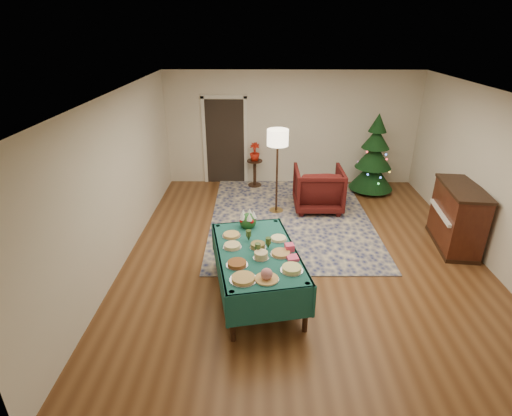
{
  "coord_description": "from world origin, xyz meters",
  "views": [
    {
      "loc": [
        -0.72,
        -5.97,
        3.62
      ],
      "look_at": [
        -0.8,
        -0.16,
        0.94
      ],
      "focal_mm": 28.0,
      "sensor_mm": 36.0,
      "label": 1
    }
  ],
  "objects_px": {
    "floor_lamp": "(278,143)",
    "piano": "(457,218)",
    "armchair": "(318,187)",
    "christmas_tree": "(374,158)",
    "gift_box": "(289,247)",
    "side_table": "(255,174)",
    "buffet_table": "(257,260)",
    "potted_plant": "(255,156)"
  },
  "relations": [
    {
      "from": "floor_lamp",
      "to": "buffet_table",
      "type": "bearing_deg",
      "value": -97.36
    },
    {
      "from": "gift_box",
      "to": "piano",
      "type": "distance_m",
      "value": 3.38
    },
    {
      "from": "potted_plant",
      "to": "side_table",
      "type": "bearing_deg",
      "value": 104.04
    },
    {
      "from": "buffet_table",
      "to": "potted_plant",
      "type": "relative_size",
      "value": 4.91
    },
    {
      "from": "gift_box",
      "to": "potted_plant",
      "type": "distance_m",
      "value": 4.38
    },
    {
      "from": "buffet_table",
      "to": "floor_lamp",
      "type": "xyz_separation_m",
      "value": [
        0.38,
        2.9,
        0.9
      ]
    },
    {
      "from": "floor_lamp",
      "to": "potted_plant",
      "type": "relative_size",
      "value": 4.13
    },
    {
      "from": "armchair",
      "to": "buffet_table",
      "type": "bearing_deg",
      "value": 67.24
    },
    {
      "from": "armchair",
      "to": "floor_lamp",
      "type": "distance_m",
      "value": 1.33
    },
    {
      "from": "christmas_tree",
      "to": "piano",
      "type": "xyz_separation_m",
      "value": [
        0.83,
        -2.56,
        -0.28
      ]
    },
    {
      "from": "buffet_table",
      "to": "potted_plant",
      "type": "height_order",
      "value": "potted_plant"
    },
    {
      "from": "buffet_table",
      "to": "floor_lamp",
      "type": "bearing_deg",
      "value": 82.64
    },
    {
      "from": "christmas_tree",
      "to": "floor_lamp",
      "type": "bearing_deg",
      "value": -153.08
    },
    {
      "from": "side_table",
      "to": "christmas_tree",
      "type": "bearing_deg",
      "value": -6.21
    },
    {
      "from": "buffet_table",
      "to": "armchair",
      "type": "distance_m",
      "value": 3.29
    },
    {
      "from": "armchair",
      "to": "side_table",
      "type": "relative_size",
      "value": 1.55
    },
    {
      "from": "side_table",
      "to": "piano",
      "type": "relative_size",
      "value": 0.48
    },
    {
      "from": "christmas_tree",
      "to": "piano",
      "type": "height_order",
      "value": "christmas_tree"
    },
    {
      "from": "side_table",
      "to": "potted_plant",
      "type": "distance_m",
      "value": 0.46
    },
    {
      "from": "floor_lamp",
      "to": "potted_plant",
      "type": "distance_m",
      "value": 1.69
    },
    {
      "from": "armchair",
      "to": "piano",
      "type": "distance_m",
      "value": 2.7
    },
    {
      "from": "buffet_table",
      "to": "floor_lamp",
      "type": "distance_m",
      "value": 3.06
    },
    {
      "from": "potted_plant",
      "to": "christmas_tree",
      "type": "height_order",
      "value": "christmas_tree"
    },
    {
      "from": "floor_lamp",
      "to": "piano",
      "type": "relative_size",
      "value": 1.29
    },
    {
      "from": "floor_lamp",
      "to": "piano",
      "type": "distance_m",
      "value": 3.54
    },
    {
      "from": "floor_lamp",
      "to": "side_table",
      "type": "xyz_separation_m",
      "value": [
        -0.48,
        1.46,
        -1.17
      ]
    },
    {
      "from": "armchair",
      "to": "christmas_tree",
      "type": "xyz_separation_m",
      "value": [
        1.39,
        1.02,
        0.32
      ]
    },
    {
      "from": "buffet_table",
      "to": "piano",
      "type": "bearing_deg",
      "value": 23.27
    },
    {
      "from": "side_table",
      "to": "buffet_table",
      "type": "bearing_deg",
      "value": -88.63
    },
    {
      "from": "floor_lamp",
      "to": "side_table",
      "type": "relative_size",
      "value": 2.67
    },
    {
      "from": "armchair",
      "to": "side_table",
      "type": "distance_m",
      "value": 1.91
    },
    {
      "from": "side_table",
      "to": "potted_plant",
      "type": "height_order",
      "value": "potted_plant"
    },
    {
      "from": "gift_box",
      "to": "floor_lamp",
      "type": "bearing_deg",
      "value": 91.52
    },
    {
      "from": "potted_plant",
      "to": "armchair",
      "type": "bearing_deg",
      "value": -44.12
    },
    {
      "from": "buffet_table",
      "to": "piano",
      "type": "height_order",
      "value": "piano"
    },
    {
      "from": "floor_lamp",
      "to": "side_table",
      "type": "height_order",
      "value": "floor_lamp"
    },
    {
      "from": "piano",
      "to": "floor_lamp",
      "type": "bearing_deg",
      "value": 155.62
    },
    {
      "from": "christmas_tree",
      "to": "gift_box",
      "type": "bearing_deg",
      "value": -118.57
    },
    {
      "from": "armchair",
      "to": "floor_lamp",
      "type": "relative_size",
      "value": 0.58
    },
    {
      "from": "armchair",
      "to": "christmas_tree",
      "type": "distance_m",
      "value": 1.76
    },
    {
      "from": "armchair",
      "to": "piano",
      "type": "height_order",
      "value": "piano"
    },
    {
      "from": "gift_box",
      "to": "potted_plant",
      "type": "height_order",
      "value": "potted_plant"
    }
  ]
}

